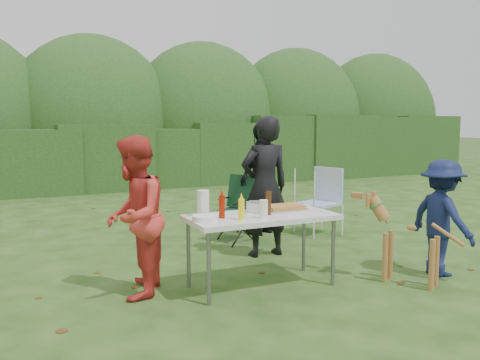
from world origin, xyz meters
name	(u,v)px	position (x,y,z in m)	size (l,w,h in m)	color
ground	(244,283)	(0.00, 0.00, 0.00)	(80.00, 80.00, 0.00)	#1E4211
hedge_row	(104,155)	(0.00, 8.00, 0.85)	(22.00, 1.40, 1.70)	#23471C
shrub_backdrop	(92,124)	(0.00, 9.60, 1.60)	(20.00, 2.60, 3.20)	#3D6628
folding_table	(261,220)	(0.12, -0.17, 0.69)	(1.50, 0.70, 0.74)	silver
person_cook	(265,187)	(0.71, 0.88, 0.87)	(0.63, 0.42, 1.74)	black
person_red_jacket	(134,217)	(-1.11, 0.10, 0.77)	(0.75, 0.58, 1.54)	red
person_black_puffy	(263,178)	(1.26, 2.00, 0.83)	(0.97, 0.40, 1.66)	black
child	(442,218)	(2.08, -0.64, 0.63)	(0.82, 0.47, 1.26)	#111B44
dog	(411,242)	(1.54, -0.75, 0.45)	(0.94, 0.38, 0.90)	#A66A36
camping_chair	(235,208)	(0.72, 1.80, 0.46)	(0.57, 0.57, 0.91)	#10331B
lawn_chair	(318,201)	(2.01, 1.65, 0.49)	(0.58, 0.58, 0.99)	#4879D3
food_tray	(284,209)	(0.45, -0.04, 0.75)	(0.45, 0.30, 0.02)	#B7B7BA
focaccia_bread	(284,207)	(0.45, -0.04, 0.78)	(0.40, 0.26, 0.04)	#BC7D34
mustard_bottle	(241,209)	(-0.17, -0.32, 0.84)	(0.06, 0.06, 0.20)	yellow
ketchup_bottle	(222,207)	(-0.31, -0.17, 0.85)	(0.06, 0.06, 0.22)	#8E1704
beer_bottle	(268,203)	(0.18, -0.20, 0.86)	(0.06, 0.06, 0.24)	#47230F
paper_towel_roll	(203,203)	(-0.44, 0.00, 0.87)	(0.12, 0.12, 0.26)	white
cup_stack	(264,209)	(0.05, -0.34, 0.83)	(0.08, 0.08, 0.18)	white
pasta_bowl	(258,207)	(0.17, 0.01, 0.79)	(0.26, 0.26, 0.10)	silver
plate_stack	(205,218)	(-0.51, -0.22, 0.77)	(0.24, 0.24, 0.05)	white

